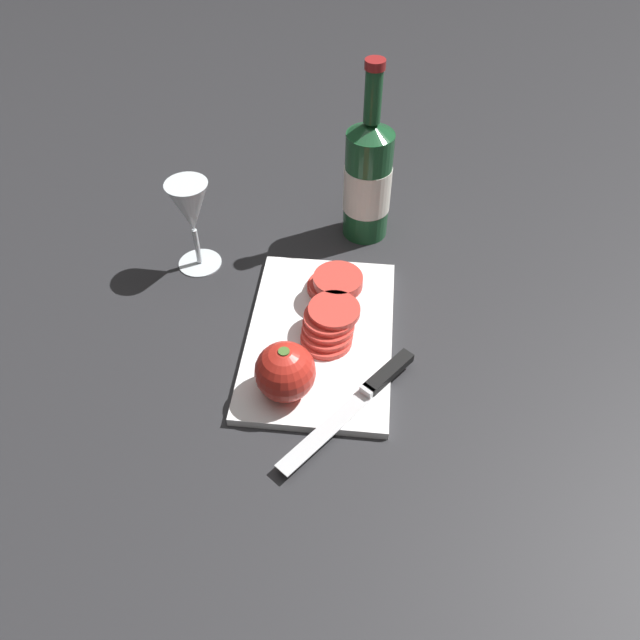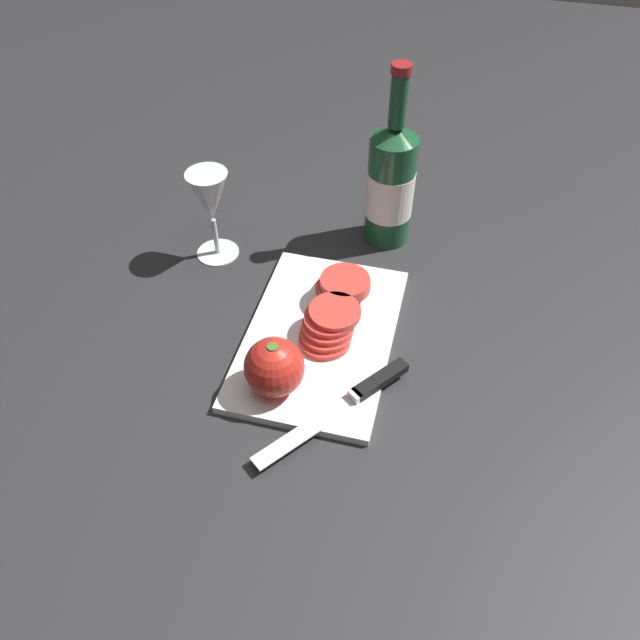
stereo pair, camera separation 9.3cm
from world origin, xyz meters
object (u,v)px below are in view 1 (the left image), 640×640
Objects in this scene: whole_tomato at (285,372)px; knife at (374,386)px; tomato_slice_stack_near at (329,325)px; tomato_slice_stack_far at (336,283)px; wine_bottle at (368,180)px; wine_glass at (191,211)px.

whole_tomato reaches higher than knife.
tomato_slice_stack_far is at bearing 178.29° from tomato_slice_stack_near.
wine_bottle is 0.20m from tomato_slice_stack_far.
knife is at bearing 5.04° from wine_bottle.
wine_bottle is 3.23× the size of tomato_slice_stack_far.
wine_glass is 1.57× the size of tomato_slice_stack_near.
wine_bottle is 1.95× the size of wine_glass.
knife is 2.24× the size of tomato_slice_stack_far.
wine_glass is 1.66× the size of tomato_slice_stack_far.
knife is 0.12m from tomato_slice_stack_near.
tomato_slice_stack_near is (-0.11, 0.05, -0.02)m from whole_tomato.
tomato_slice_stack_near reaches higher than knife.
tomato_slice_stack_near is at bearing 56.54° from wine_glass.
wine_bottle reaches higher than tomato_slice_stack_near.
wine_glass is 0.41m from knife.
wine_glass reaches higher than knife.
wine_bottle is at bearing 113.13° from wine_glass.
wine_glass reaches higher than tomato_slice_stack_far.
tomato_slice_stack_far is at bearing 74.78° from wine_glass.
wine_bottle is at bearing -137.44° from knife.
wine_bottle is at bearing 168.52° from tomato_slice_stack_far.
wine_bottle is 0.29m from tomato_slice_stack_near.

